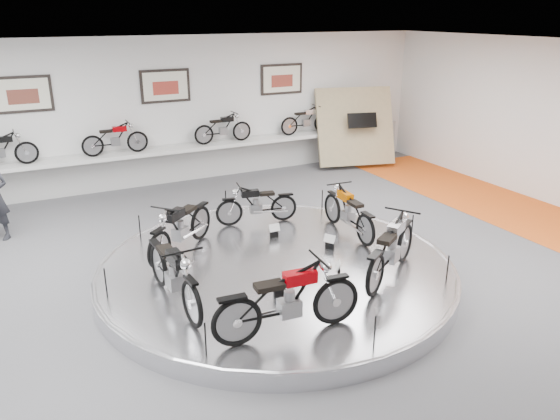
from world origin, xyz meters
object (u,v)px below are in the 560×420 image
bike_b (257,204)px  shelf (172,150)px  display_platform (276,271)px  bike_a (348,211)px  bike_e (288,300)px  bike_d (174,272)px  bike_f (391,248)px  bike_c (181,227)px

bike_b → shelf: bearing=-71.8°
display_platform → bike_a: size_ratio=3.85×
display_platform → bike_e: bike_e is taller
bike_a → bike_d: bike_d is taller
display_platform → bike_e: bearing=-112.3°
shelf → bike_e: bike_e is taller
display_platform → bike_f: (1.50, -1.35, 0.69)m
bike_a → bike_f: size_ratio=0.90×
bike_f → bike_b: bearing=73.4°
shelf → bike_e: bearing=-95.8°
bike_b → bike_f: 3.47m
bike_c → display_platform: bearing=97.4°
bike_d → bike_f: 3.61m
shelf → bike_f: 7.89m
bike_e → bike_f: bike_e is taller
bike_a → bike_f: bike_f is taller
shelf → bike_e: (-0.87, -8.52, -0.15)m
bike_e → bike_c: bearing=103.1°
shelf → bike_f: bike_f is taller
shelf → bike_b: bike_b is taller
display_platform → bike_a: bike_a is taller
bike_a → bike_e: 3.91m
bike_a → bike_c: 3.36m
bike_c → bike_f: bike_f is taller
bike_a → bike_f: 2.00m
bike_e → bike_f: 2.49m
bike_c → shelf: bearing=-145.4°
bike_c → bike_e: size_ratio=0.95×
bike_b → bike_f: bearing=117.8°
shelf → bike_c: bearing=-104.8°
display_platform → bike_b: (0.52, 1.98, 0.59)m
bike_b → bike_e: bike_e is taller
display_platform → bike_e: (-0.87, -2.12, 0.70)m
display_platform → shelf: (0.00, 6.40, 0.85)m
shelf → bike_d: bike_d is taller
bike_e → bike_f: bearing=22.9°
bike_a → bike_c: bike_c is taller
display_platform → bike_f: bearing=-42.0°
bike_b → bike_c: (-1.89, -0.74, 0.08)m
bike_c → bike_e: bearing=57.9°
bike_f → shelf: bearing=68.0°
bike_d → bike_f: (3.53, -0.76, 0.00)m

